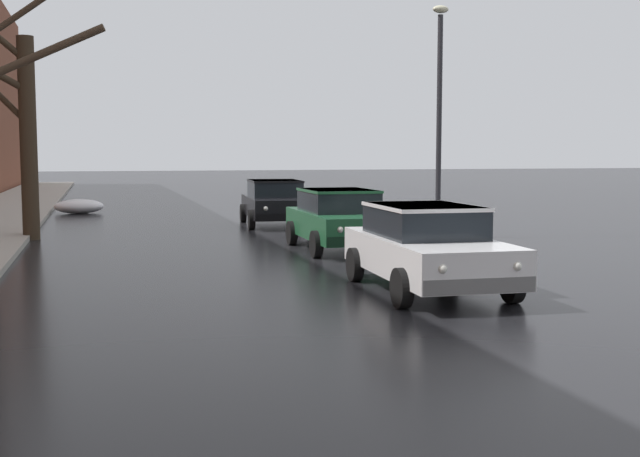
# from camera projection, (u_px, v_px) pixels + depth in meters

# --- Properties ---
(snow_bank_near_corner_left) EXTENTS (1.81, 1.24, 0.54)m
(snow_bank_near_corner_left) POSITION_uv_depth(u_px,v_px,m) (80.00, 207.00, 29.81)
(snow_bank_near_corner_left) COLOR white
(snow_bank_near_corner_left) RESTS_ON ground
(snow_bank_along_left_kerb) EXTENTS (2.68, 1.12, 0.68)m
(snow_bank_along_left_kerb) POSITION_uv_depth(u_px,v_px,m) (322.00, 200.00, 32.97)
(snow_bank_along_left_kerb) COLOR white
(snow_bank_along_left_kerb) RESTS_ON ground
(snow_bank_near_corner_right) EXTENTS (2.86, 1.31, 0.76)m
(snow_bank_near_corner_right) POSITION_uv_depth(u_px,v_px,m) (410.00, 218.00, 23.18)
(snow_bank_near_corner_right) COLOR white
(snow_bank_near_corner_right) RESTS_ON ground
(bare_tree_mid_block) EXTENTS (2.24, 1.79, 6.39)m
(bare_tree_mid_block) POSITION_uv_depth(u_px,v_px,m) (22.00, 126.00, 20.51)
(bare_tree_mid_block) COLOR #382B1E
(bare_tree_mid_block) RESTS_ON ground
(sedan_white_approaching_near_lane) EXTENTS (2.08, 4.19, 1.42)m
(sedan_white_approaching_near_lane) POSITION_uv_depth(u_px,v_px,m) (427.00, 246.00, 13.05)
(sedan_white_approaching_near_lane) COLOR silver
(sedan_white_approaching_near_lane) RESTS_ON ground
(sedan_green_parked_kerbside_close) EXTENTS (2.04, 4.11, 1.42)m
(sedan_green_parked_kerbside_close) POSITION_uv_depth(u_px,v_px,m) (340.00, 218.00, 18.63)
(sedan_green_parked_kerbside_close) COLOR #1E5633
(sedan_green_parked_kerbside_close) RESTS_ON ground
(sedan_black_parked_kerbside_mid) EXTENTS (2.23, 4.34, 1.42)m
(sedan_black_parked_kerbside_mid) POSITION_uv_depth(u_px,v_px,m) (275.00, 201.00, 25.00)
(sedan_black_parked_kerbside_mid) COLOR black
(sedan_black_parked_kerbside_mid) RESTS_ON ground
(street_lamp_post) EXTENTS (0.44, 0.24, 6.12)m
(street_lamp_post) POSITION_uv_depth(u_px,v_px,m) (439.00, 110.00, 20.95)
(street_lamp_post) COLOR #28282D
(street_lamp_post) RESTS_ON ground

